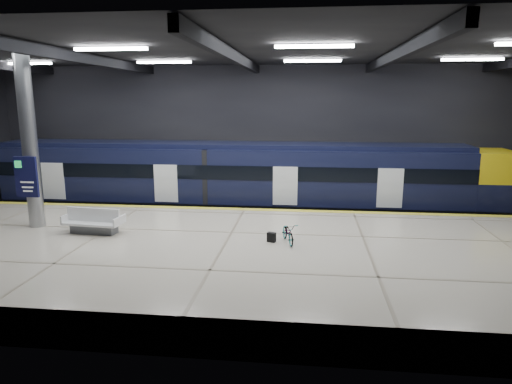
# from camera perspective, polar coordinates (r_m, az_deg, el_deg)

# --- Properties ---
(ground) EXTENTS (30.00, 30.00, 0.00)m
(ground) POSITION_cam_1_polar(r_m,az_deg,el_deg) (19.06, -2.55, -7.36)
(ground) COLOR black
(ground) RESTS_ON ground
(room_shell) EXTENTS (30.10, 16.10, 8.05)m
(room_shell) POSITION_cam_1_polar(r_m,az_deg,el_deg) (18.03, -2.72, 10.10)
(room_shell) COLOR black
(room_shell) RESTS_ON ground
(platform) EXTENTS (30.00, 11.00, 1.10)m
(platform) POSITION_cam_1_polar(r_m,az_deg,el_deg) (16.55, -3.92, -8.35)
(platform) COLOR beige
(platform) RESTS_ON ground
(safety_strip) EXTENTS (30.00, 0.40, 0.01)m
(safety_strip) POSITION_cam_1_polar(r_m,az_deg,el_deg) (21.36, -1.43, -2.16)
(safety_strip) COLOR yellow
(safety_strip) RESTS_ON platform
(rails) EXTENTS (30.00, 1.52, 0.16)m
(rails) POSITION_cam_1_polar(r_m,az_deg,el_deg) (24.26, -0.53, -2.97)
(rails) COLOR gray
(rails) RESTS_ON ground
(train) EXTENTS (29.40, 2.84, 3.79)m
(train) POSITION_cam_1_polar(r_m,az_deg,el_deg) (23.76, 0.93, 1.60)
(train) COLOR black
(train) RESTS_ON ground
(bench) EXTENTS (2.33, 1.14, 0.99)m
(bench) POSITION_cam_1_polar(r_m,az_deg,el_deg) (18.64, -19.60, -3.82)
(bench) COLOR #595B60
(bench) RESTS_ON platform
(bicycle) EXTENTS (0.87, 1.49, 0.74)m
(bicycle) POSITION_cam_1_polar(r_m,az_deg,el_deg) (16.47, 4.05, -5.08)
(bicycle) COLOR #99999E
(bicycle) RESTS_ON platform
(pannier_bag) EXTENTS (0.35, 0.28, 0.35)m
(pannier_bag) POSITION_cam_1_polar(r_m,az_deg,el_deg) (16.56, 1.95, -5.67)
(pannier_bag) COLOR black
(pannier_bag) RESTS_ON platform
(info_column) EXTENTS (0.90, 0.78, 6.90)m
(info_column) POSITION_cam_1_polar(r_m,az_deg,el_deg) (20.05, -26.50, 5.45)
(info_column) COLOR #9EA0A5
(info_column) RESTS_ON platform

